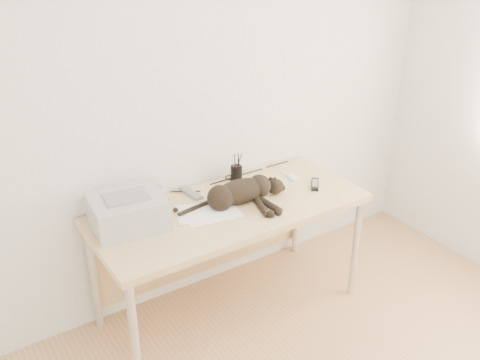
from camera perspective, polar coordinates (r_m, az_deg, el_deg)
wall_back at (r=3.15m, az=-4.71°, el=8.86°), size 3.50×0.00×3.50m
desk at (r=3.21m, az=-1.90°, el=-4.26°), size 1.60×0.70×0.74m
printer at (r=2.91m, az=-11.89°, el=-3.29°), size 0.41×0.36×0.18m
papers at (r=3.01m, az=-3.43°, el=-3.48°), size 0.39×0.32×0.01m
cat at (r=3.08m, az=-0.13°, el=-1.43°), size 0.67×0.33×0.15m
mug at (r=3.14m, az=-8.91°, el=-1.57°), size 0.13×0.13×0.09m
pen_cup at (r=3.35m, az=-0.39°, el=0.73°), size 0.07×0.07×0.19m
remote_grey at (r=3.22m, az=-5.26°, el=-1.39°), size 0.07×0.19×0.02m
remote_black at (r=3.34m, az=8.00°, el=-0.46°), size 0.14×0.15×0.02m
mouse at (r=3.42m, az=5.56°, el=0.51°), size 0.10×0.12×0.03m
cable_tangle at (r=3.31m, az=-3.95°, el=-0.54°), size 1.36×0.07×0.01m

